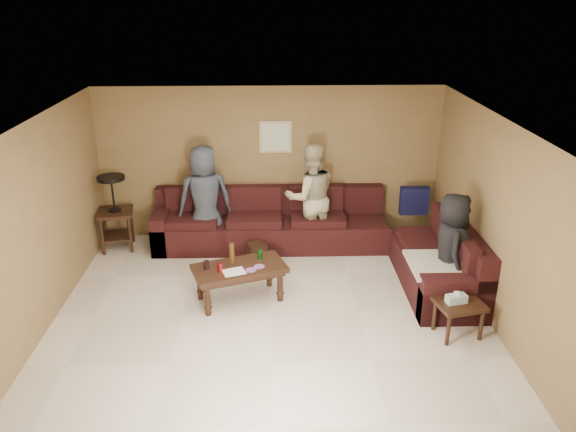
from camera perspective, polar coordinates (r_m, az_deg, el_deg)
The scene contains 10 objects.
room at distance 6.65m, azimuth -1.94°, elevation 2.49°, with size 5.60×5.50×2.50m.
sectional_sofa at distance 8.59m, azimuth 3.63°, elevation -2.44°, with size 4.65×2.90×0.97m.
coffee_table at distance 7.47m, azimuth -4.99°, elevation -5.63°, with size 1.33×0.97×0.78m.
end_table_left at distance 9.25m, azimuth -17.18°, elevation 0.46°, with size 0.61×0.61×1.21m.
side_table_right at distance 7.04m, azimuth 16.96°, elevation -8.80°, with size 0.62×0.55×0.59m.
waste_bin at distance 8.56m, azimuth -3.21°, elevation -3.77°, with size 0.26×0.26×0.31m, color black.
wall_art at distance 9.01m, azimuth -1.27°, elevation 8.05°, with size 0.52×0.04×0.52m.
person_left at distance 8.82m, azimuth -8.43°, elevation 1.73°, with size 0.83×0.54×1.71m, color #2D353F.
person_middle at distance 8.79m, azimuth 2.32°, elevation 1.92°, with size 0.83×0.65×1.72m, color tan.
person_right at distance 7.62m, azimuth 16.21°, elevation -3.15°, with size 0.74×0.48×1.51m, color black.
Camera 1 is at (0.04, -6.26, 3.91)m, focal length 35.00 mm.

